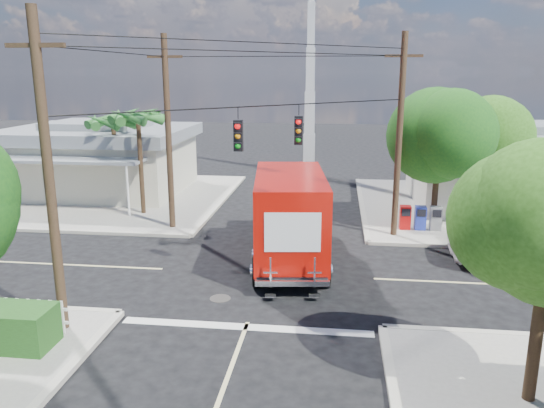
# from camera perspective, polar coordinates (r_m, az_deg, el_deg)

# --- Properties ---
(ground) EXTENTS (120.00, 120.00, 0.00)m
(ground) POSITION_cam_1_polar(r_m,az_deg,el_deg) (19.99, -0.71, -7.52)
(ground) COLOR black
(ground) RESTS_ON ground
(sidewalk_ne) EXTENTS (14.12, 14.12, 0.14)m
(sidewalk_ne) POSITION_cam_1_polar(r_m,az_deg,el_deg) (31.33, 22.30, -0.47)
(sidewalk_ne) COLOR gray
(sidewalk_ne) RESTS_ON ground
(sidewalk_nw) EXTENTS (14.12, 14.12, 0.14)m
(sidewalk_nw) POSITION_cam_1_polar(r_m,az_deg,el_deg) (33.04, -17.09, 0.68)
(sidewalk_nw) COLOR gray
(sidewalk_nw) RESTS_ON ground
(road_markings) EXTENTS (32.00, 32.00, 0.01)m
(road_markings) POSITION_cam_1_polar(r_m,az_deg,el_deg) (18.64, -1.33, -9.15)
(road_markings) COLOR beige
(road_markings) RESTS_ON ground
(building_ne) EXTENTS (11.80, 10.20, 4.50)m
(building_ne) POSITION_cam_1_polar(r_m,az_deg,el_deg) (32.38, 24.95, 3.79)
(building_ne) COLOR silver
(building_ne) RESTS_ON sidewalk_ne
(building_nw) EXTENTS (10.80, 10.20, 4.30)m
(building_nw) POSITION_cam_1_polar(r_m,az_deg,el_deg) (34.52, -18.00, 4.80)
(building_nw) COLOR beige
(building_nw) RESTS_ON sidewalk_nw
(radio_tower) EXTENTS (0.80, 0.80, 17.00)m
(radio_tower) POSITION_cam_1_polar(r_m,az_deg,el_deg) (38.52, 4.11, 11.45)
(radio_tower) COLOR silver
(radio_tower) RESTS_ON ground
(tree_ne_front) EXTENTS (4.21, 4.14, 6.66)m
(tree_ne_front) POSITION_cam_1_polar(r_m,az_deg,el_deg) (25.75, 17.65, 7.63)
(tree_ne_front) COLOR #422D1C
(tree_ne_front) RESTS_ON sidewalk_ne
(tree_ne_back) EXTENTS (3.77, 3.66, 5.82)m
(tree_ne_back) POSITION_cam_1_polar(r_m,az_deg,el_deg) (28.51, 21.95, 6.66)
(tree_ne_back) COLOR #422D1C
(tree_ne_back) RESTS_ON sidewalk_ne
(palm_nw_front) EXTENTS (3.01, 3.08, 5.59)m
(palm_nw_front) POSITION_cam_1_polar(r_m,az_deg,el_deg) (27.89, -14.22, 8.87)
(palm_nw_front) COLOR #422D1C
(palm_nw_front) RESTS_ON sidewalk_nw
(palm_nw_back) EXTENTS (3.01, 3.08, 5.19)m
(palm_nw_back) POSITION_cam_1_polar(r_m,az_deg,el_deg) (30.07, -16.74, 8.34)
(palm_nw_back) COLOR #422D1C
(palm_nw_back) RESTS_ON sidewalk_nw
(utility_poles) EXTENTS (12.00, 10.68, 9.00)m
(utility_poles) POSITION_cam_1_polar(r_m,az_deg,el_deg) (20.62, -4.54, 6.55)
(utility_poles) COLOR #473321
(utility_poles) RESTS_ON ground
(vending_boxes) EXTENTS (1.90, 0.50, 1.10)m
(vending_boxes) POSITION_cam_1_polar(r_m,az_deg,el_deg) (25.82, 15.66, -1.44)
(vending_boxes) COLOR #B80C0C
(vending_boxes) RESTS_ON sidewalk_ne
(delivery_truck) EXTENTS (3.52, 8.55, 3.60)m
(delivery_truck) POSITION_cam_1_polar(r_m,az_deg,el_deg) (21.02, 1.86, -1.19)
(delivery_truck) COLOR black
(delivery_truck) RESTS_ON ground
(parked_car) EXTENTS (5.85, 2.92, 1.59)m
(parked_car) POSITION_cam_1_polar(r_m,az_deg,el_deg) (22.86, 25.62, -4.04)
(parked_car) COLOR silver
(parked_car) RESTS_ON ground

